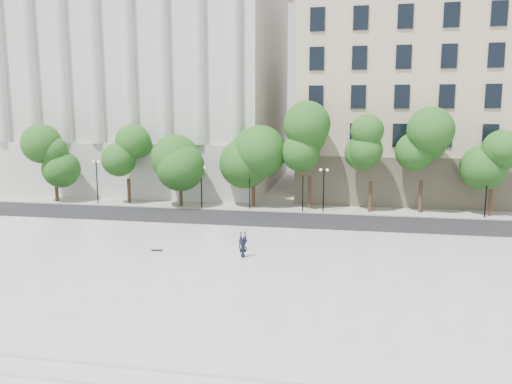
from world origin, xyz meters
TOP-DOWN VIEW (x-y plane):
  - ground at (0.00, 0.00)m, footprint 160.00×160.00m
  - plaza at (0.00, 3.00)m, footprint 44.00×22.00m
  - street at (0.00, 18.00)m, footprint 60.00×8.00m
  - far_sidewalk at (0.00, 24.00)m, footprint 60.00×4.00m
  - building_west at (-17.00, 38.57)m, footprint 31.50×27.65m
  - building_east at (20.00, 38.91)m, footprint 36.00×26.15m
  - traffic_light_west at (-1.82, 22.30)m, footprint 0.54×1.81m
  - traffic_light_east at (3.19, 22.30)m, footprint 0.42×1.77m
  - person_lying at (1.09, 5.70)m, footprint 1.31×1.69m
  - skateboard at (-4.66, 6.10)m, footprint 0.73×0.30m
  - street_trees at (-0.49, 23.68)m, footprint 45.69×5.15m
  - lamp_posts at (-0.34, 22.60)m, footprint 37.59×0.28m

SIDE VIEW (x-z plane):
  - ground at x=0.00m, z-range 0.00..0.00m
  - street at x=0.00m, z-range 0.00..0.02m
  - far_sidewalk at x=0.00m, z-range 0.00..0.12m
  - plaza at x=0.00m, z-range 0.00..0.45m
  - skateboard at x=-4.66m, z-range 0.45..0.52m
  - person_lying at x=1.09m, z-range 0.45..0.89m
  - lamp_posts at x=-0.34m, z-range 0.66..5.16m
  - traffic_light_east at x=3.19m, z-range 1.60..5.81m
  - traffic_light_west at x=-1.82m, z-range 1.61..5.83m
  - street_trees at x=-0.49m, z-range 1.27..9.13m
  - building_east at x=20.00m, z-range -0.36..22.64m
  - building_west at x=-17.00m, z-range 0.09..25.69m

